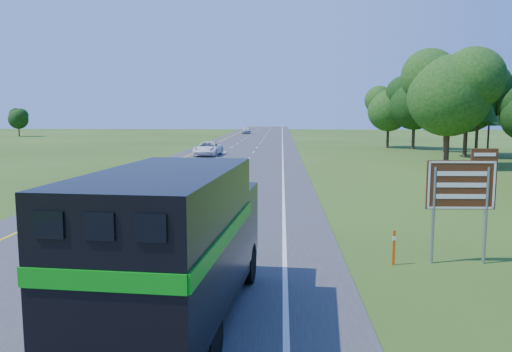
% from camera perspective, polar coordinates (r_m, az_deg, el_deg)
% --- Properties ---
extents(road, '(15.00, 260.00, 0.04)m').
position_cam_1_polar(road, '(57.18, -2.45, 2.25)').
color(road, '#38383A').
rests_on(road, ground).
extents(lane_markings, '(11.15, 260.00, 0.01)m').
position_cam_1_polar(lane_markings, '(57.18, -2.45, 2.27)').
color(lane_markings, yellow).
rests_on(lane_markings, road).
extents(horse_truck, '(3.27, 8.57, 3.71)m').
position_cam_1_polar(horse_truck, '(11.29, -9.17, -7.75)').
color(horse_truck, black).
rests_on(horse_truck, road).
extents(white_suv, '(2.97, 5.96, 1.62)m').
position_cam_1_polar(white_suv, '(58.32, -5.51, 3.14)').
color(white_suv, white).
rests_on(white_suv, road).
extents(far_car, '(2.07, 4.91, 1.66)m').
position_cam_1_polar(far_car, '(120.89, -1.12, 5.25)').
color(far_car, silver).
rests_on(far_car, road).
extents(exit_sign, '(2.24, 0.16, 3.80)m').
position_cam_1_polar(exit_sign, '(17.50, 22.50, -1.43)').
color(exit_sign, gray).
rests_on(exit_sign, ground).
extents(delineator, '(0.09, 0.05, 1.15)m').
position_cam_1_polar(delineator, '(16.96, 15.49, -7.77)').
color(delineator, '#E7480C').
rests_on(delineator, ground).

